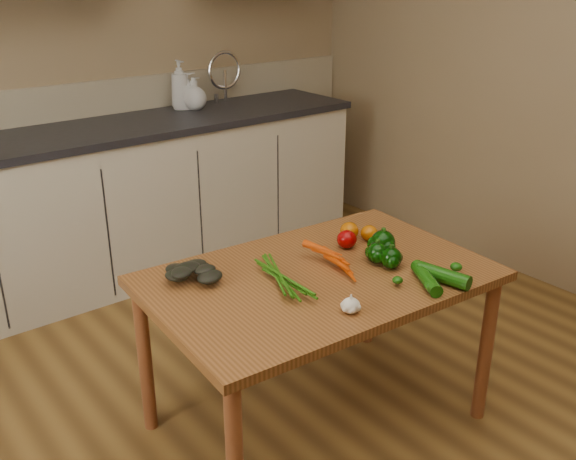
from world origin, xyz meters
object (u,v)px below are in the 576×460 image
(pepper_c, at_px, (391,258))
(tomato_b, at_px, (349,231))
(soap_bottle_b, at_px, (188,91))
(garlic_bulb, at_px, (351,305))
(soap_bottle_a, at_px, (180,85))
(tomato_a, at_px, (347,239))
(leafy_greens, at_px, (191,272))
(pepper_b, at_px, (383,243))
(table, at_px, (319,292))
(pepper_a, at_px, (377,253))
(zucchini_b, at_px, (426,278))
(carrot_bunch, at_px, (317,265))
(tomato_c, at_px, (369,233))
(soap_bottle_c, at_px, (194,94))
(zucchini_a, at_px, (444,276))

(pepper_c, height_order, tomato_b, pepper_c)
(soap_bottle_b, height_order, garlic_bulb, soap_bottle_b)
(soap_bottle_a, bearing_deg, tomato_a, -99.99)
(leafy_greens, height_order, pepper_b, pepper_b)
(table, xyz_separation_m, soap_bottle_a, (0.50, 1.89, 0.45))
(pepper_a, xyz_separation_m, zucchini_b, (0.01, -0.24, -0.02))
(carrot_bunch, bearing_deg, tomato_a, 26.28)
(pepper_a, xyz_separation_m, pepper_c, (0.01, -0.06, -0.00))
(table, bearing_deg, soap_bottle_a, 78.92)
(soap_bottle_b, bearing_deg, soap_bottle_a, 92.39)
(carrot_bunch, distance_m, leafy_greens, 0.46)
(carrot_bunch, bearing_deg, tomato_b, 31.18)
(tomato_b, bearing_deg, pepper_c, -102.80)
(zucchini_b, bearing_deg, tomato_c, 73.65)
(table, relative_size, tomato_a, 16.12)
(leafy_greens, height_order, tomato_b, leafy_greens)
(soap_bottle_a, distance_m, soap_bottle_b, 0.06)
(soap_bottle_c, height_order, garlic_bulb, soap_bottle_c)
(soap_bottle_a, relative_size, pepper_b, 2.96)
(pepper_a, xyz_separation_m, pepper_b, (0.07, 0.04, 0.01))
(table, bearing_deg, zucchini_b, -46.82)
(soap_bottle_a, relative_size, leafy_greens, 1.65)
(tomato_b, distance_m, zucchini_a, 0.50)
(soap_bottle_a, relative_size, zucchini_a, 1.51)
(pepper_c, xyz_separation_m, tomato_a, (-0.00, 0.24, -0.00))
(soap_bottle_b, distance_m, zucchini_b, 2.21)
(leafy_greens, distance_m, tomato_c, 0.78)
(pepper_a, bearing_deg, garlic_bulb, -147.51)
(zucchini_b, bearing_deg, pepper_a, 92.11)
(pepper_a, bearing_deg, soap_bottle_c, 80.09)
(zucchini_b, bearing_deg, pepper_c, 90.01)
(pepper_b, xyz_separation_m, tomato_c, (0.06, 0.13, -0.02))
(pepper_a, relative_size, pepper_c, 1.01)
(tomato_a, distance_m, zucchini_b, 0.41)
(leafy_greens, bearing_deg, soap_bottle_c, 58.86)
(garlic_bulb, xyz_separation_m, zucchini_a, (0.41, -0.05, 0.00))
(soap_bottle_c, relative_size, zucchini_a, 0.98)
(soap_bottle_a, bearing_deg, table, -106.49)
(leafy_greens, relative_size, tomato_b, 2.30)
(leafy_greens, bearing_deg, table, -29.02)
(tomato_c, bearing_deg, zucchini_a, -98.08)
(leafy_greens, height_order, tomato_c, leafy_greens)
(soap_bottle_b, height_order, soap_bottle_c, soap_bottle_b)
(pepper_b, height_order, tomato_a, pepper_b)
(table, height_order, zucchini_b, zucchini_b)
(leafy_greens, relative_size, pepper_b, 1.80)
(soap_bottle_b, xyz_separation_m, zucchini_a, (-0.24, -2.20, -0.32))
(leafy_greens, xyz_separation_m, zucchini_a, (0.71, -0.55, -0.02))
(soap_bottle_c, distance_m, tomato_a, 1.78)
(pepper_a, bearing_deg, tomato_b, 71.98)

